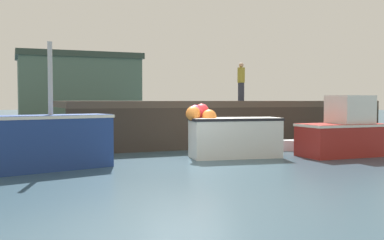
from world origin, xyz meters
The scene contains 8 objects.
ground centered at (0.00, 0.00, -0.05)m, with size 120.00×160.00×0.10m.
pier centered at (3.47, 5.56, 1.47)m, with size 13.31×6.30×1.80m.
fishing_boat_near_left centered at (-3.87, 0.16, 0.77)m, with size 3.33×1.86×3.36m.
fishing_boat_near_right centered at (1.65, 0.56, 0.76)m, with size 3.08×1.62×1.72m.
fishing_boat_mid centered at (5.23, -0.47, 0.78)m, with size 2.77×1.43×1.98m.
rowboat centered at (4.91, 1.45, 0.19)m, with size 2.03×1.40×0.42m.
dockworker centered at (5.00, 6.13, 2.68)m, with size 0.34×0.34×1.75m.
warehouse centered at (0.71, 28.30, 2.96)m, with size 10.38×6.06×5.89m.
Camera 1 is at (-4.82, -12.15, 1.83)m, focal length 41.89 mm.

